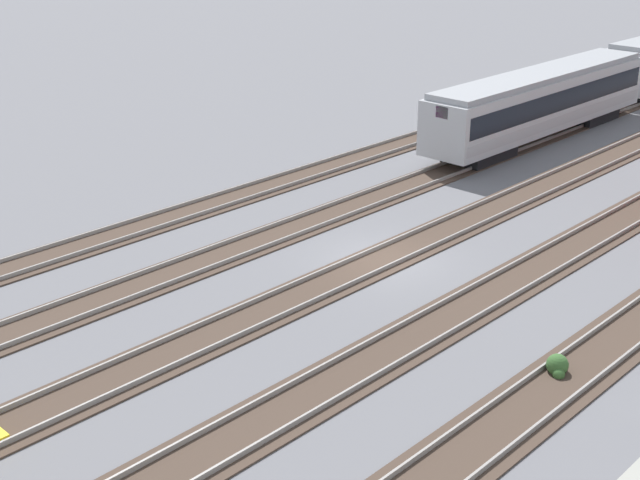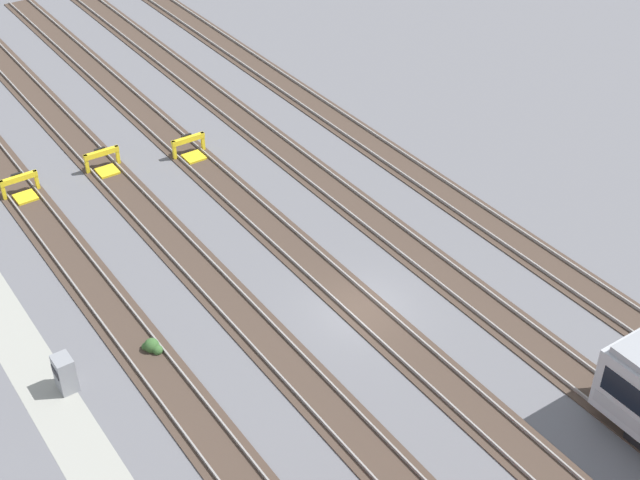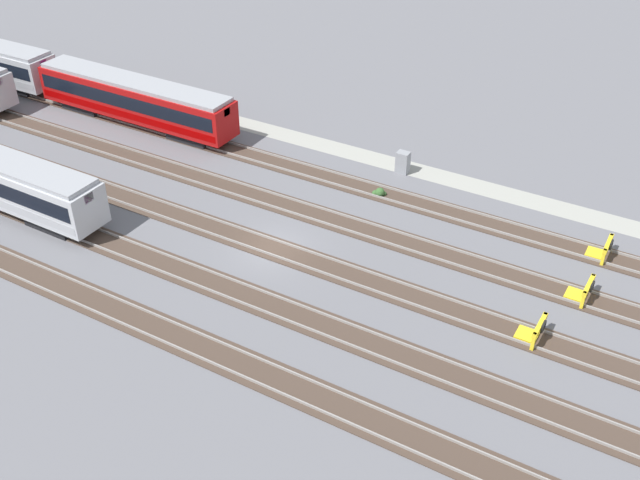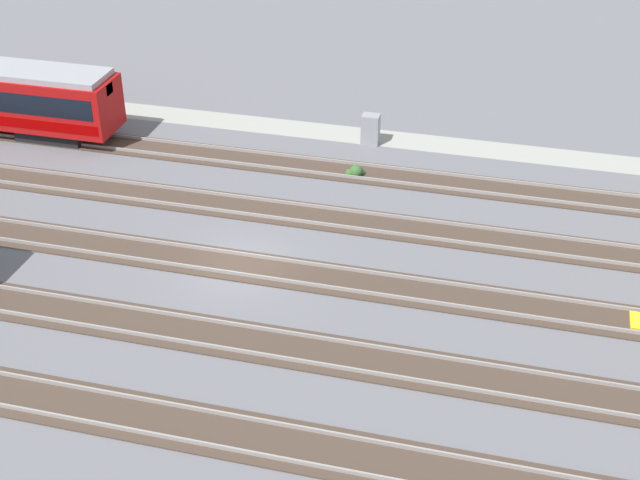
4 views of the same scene
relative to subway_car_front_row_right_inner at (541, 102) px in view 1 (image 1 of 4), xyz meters
name	(u,v)px [view 1 (image 1 of 4)]	position (x,y,z in m)	size (l,w,h in m)	color
ground_plane	(382,260)	(-18.90, -4.64, -2.04)	(400.00, 400.00, 0.00)	slate
rail_track_nearest	(615,341)	(-18.90, -13.89, -2.00)	(90.00, 2.23, 0.21)	#47382D
rail_track_near_inner	(487,296)	(-18.90, -9.27, -2.00)	(90.00, 2.23, 0.21)	#47382D
rail_track_middle	(382,259)	(-18.90, -4.64, -2.00)	(90.00, 2.24, 0.21)	#47382D
rail_track_far_inner	(294,228)	(-18.90, -0.01, -2.00)	(90.00, 2.23, 0.21)	#47382D
rail_track_farthest	(220,202)	(-18.90, 4.61, -2.00)	(90.00, 2.23, 0.21)	#47382D
subway_car_front_row_right_inner	(541,102)	(0.00, 0.00, 0.00)	(18.02, 2.94, 3.70)	#B7BABF
weed_clump	(558,365)	(-21.77, -13.53, -1.80)	(0.92, 0.70, 0.64)	#38602D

